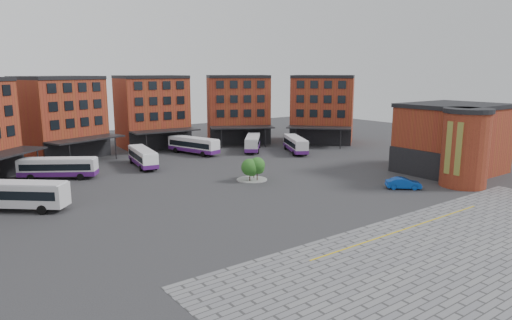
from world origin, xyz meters
TOP-DOWN VIEW (x-y plane):
  - ground at (0.00, 0.00)m, footprint 160.00×160.00m
  - paving_zone at (2.00, -22.00)m, footprint 50.00×22.00m
  - yellow_line at (2.00, -14.00)m, footprint 26.00×0.15m
  - main_building at (-4.77, 38.25)m, footprint 94.14×42.48m
  - east_building at (28.70, -3.06)m, footprint 17.40×15.40m
  - tree_island at (1.85, 11.40)m, footprint 4.40×4.40m
  - bus_a at (-27.96, 16.01)m, footprint 10.50×9.61m
  - bus_b at (-20.21, 29.41)m, footprint 10.52×8.07m
  - bus_c at (-6.88, 30.18)m, footprint 4.15×10.91m
  - bus_d at (5.51, 35.61)m, footprint 5.68×11.47m
  - bus_e at (16.62, 31.79)m, footprint 8.75×9.86m
  - bus_f at (22.04, 25.28)m, footprint 7.10×10.57m
  - blue_car at (15.22, -4.14)m, footprint 4.50×4.21m

SIDE VIEW (x-z plane):
  - ground at x=0.00m, z-range 0.00..0.00m
  - paving_zone at x=2.00m, z-range 0.00..0.02m
  - yellow_line at x=2.00m, z-range 0.02..0.04m
  - blue_car at x=15.22m, z-range 0.00..1.51m
  - bus_f at x=22.04m, z-range 0.13..3.12m
  - bus_c at x=-6.88m, z-range 0.13..3.13m
  - bus_e at x=16.62m, z-range 0.13..3.15m
  - bus_b at x=-20.21m, z-range 0.13..3.20m
  - bus_d at x=5.51m, z-range 0.13..3.29m
  - tree_island at x=1.85m, z-range 0.17..3.63m
  - bus_a at x=-27.96m, z-range 0.31..3.59m
  - east_building at x=28.70m, z-range -0.01..10.59m
  - main_building at x=-4.77m, z-range -0.07..14.53m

